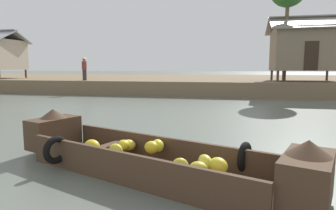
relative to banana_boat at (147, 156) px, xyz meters
The scene contains 5 objects.
ground_plane 5.10m from the banana_boat, 105.80° to the left, with size 300.00×300.00×0.00m, color #596056.
riverbank_strip 23.48m from the banana_boat, 93.38° to the left, with size 160.00×20.00×0.97m, color #756047.
banana_boat is the anchor object (origin of this frame).
stilt_house_mid_left 17.76m from the banana_boat, 69.38° to the left, with size 4.84×3.81×4.29m.
vendor_person 16.93m from the banana_boat, 121.71° to the left, with size 0.44×0.44×1.66m.
Camera 1 is at (2.80, 0.36, 1.86)m, focal length 31.04 mm.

